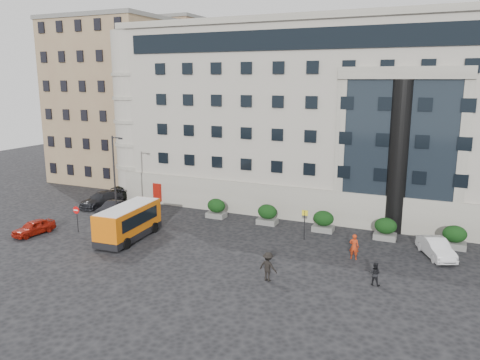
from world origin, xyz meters
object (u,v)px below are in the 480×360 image
Objects in this scene: parked_car_a at (34,227)px; parked_car_c at (101,199)px; parked_car_b at (112,208)px; pedestrian_c at (268,266)px; hedge_a at (216,208)px; white_taxi at (436,248)px; hedge_d at (385,229)px; hedge_e at (454,237)px; parked_car_d at (119,193)px; hedge_b at (267,214)px; no_entry_sign at (77,214)px; minibus at (128,221)px; street_lamp at (115,175)px; bus_stop_sign at (305,220)px; red_truck at (173,184)px; hedge_c at (323,221)px; pedestrian_a at (354,247)px; pedestrian_b at (375,274)px.

parked_car_a is 9.65m from parked_car_c.
pedestrian_c is (19.40, -8.38, 0.34)m from parked_car_b.
white_taxi is at bearing -7.42° from hedge_a.
hedge_e is at bearing 0.00° from hedge_d.
parked_car_d is 1.15× the size of white_taxi.
no_entry_sign is (-14.20, -8.84, 0.72)m from hedge_b.
minibus is 11.59m from parked_car_c.
parked_car_a is (-4.09, -5.97, -3.74)m from street_lamp.
hedge_a reaches higher than parked_car_d.
minibus is (-13.38, -5.64, -0.18)m from bus_stop_sign.
hedge_e is at bearing 1.17° from parked_car_d.
hedge_b is 0.73× the size of bus_stop_sign.
street_lamp is 4.98m from no_entry_sign.
minibus is 14.03m from red_truck.
hedge_b is at bearing -59.06° from pedestrian_c.
red_truck is 16.34m from parked_car_a.
hedge_b is at bearing 31.90° from no_entry_sign.
hedge_c is 0.23× the size of street_lamp.
pedestrian_c is (-4.47, -6.06, 0.01)m from pedestrian_a.
hedge_d reaches higher than parked_car_d.
minibus is 13.85m from parked_car_d.
red_truck reaches higher than parked_car_d.
pedestrian_a is (21.92, -10.47, -0.64)m from red_truck.
red_truck is at bearing -33.23° from pedestrian_c.
parked_car_d is (-22.50, 4.75, -1.05)m from bus_stop_sign.
parked_car_a is at bearing -76.85° from parked_car_c.
hedge_c is 20.49m from parked_car_b.
no_entry_sign is at bearing -161.92° from bus_stop_sign.
red_truck is (-7.89, 5.01, 0.67)m from hedge_a.
pedestrian_b is at bearing -87.16° from hedge_d.
minibus reaches higher than pedestrian_c.
pedestrian_c is at bearing -162.72° from white_taxi.
white_taxi is (-1.26, -2.55, -0.22)m from hedge_e.
parked_car_c is at bearing -177.69° from hedge_d.
hedge_c is at bearing 0.00° from hedge_b.
hedge_d is 1.00× the size of hedge_e.
parked_car_a is 0.94× the size of parked_car_b.
red_truck is at bearing 147.58° from hedge_a.
parked_car_d is at bearing 176.10° from hedge_d.
bus_stop_sign reaches higher than parked_car_b.
no_entry_sign is 1.20× the size of pedestrian_a.
hedge_a is 0.43× the size of white_taxi.
hedge_b is 18.09m from parked_car_c.
hedge_c is 18.97m from red_truck.
hedge_b is 1.19× the size of pedestrian_b.
parked_car_b is (-1.90, 1.65, -3.73)m from street_lamp.
street_lamp is 19.05m from pedestrian_c.
hedge_b is at bearing 145.25° from white_taxi.
red_truck is at bearing 35.36° from parked_car_d.
white_taxi is at bearing 1.45° from bus_stop_sign.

